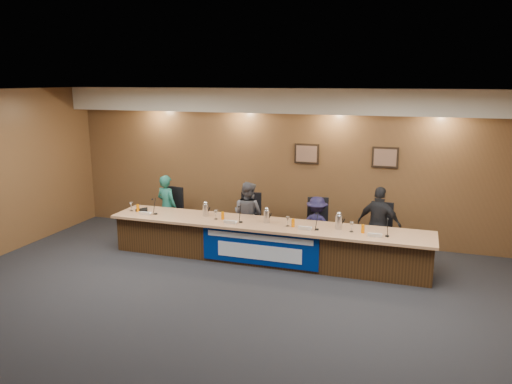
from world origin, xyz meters
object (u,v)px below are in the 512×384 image
panelist_b (248,215)px  dais_body (266,243)px  panelist_d (379,224)px  office_chair_c (318,229)px  panelist_a (167,207)px  office_chair_b (249,223)px  carafe_mid (267,216)px  office_chair_a (170,215)px  carafe_left (206,210)px  carafe_right (339,222)px  office_chair_d (379,235)px  banner (259,248)px  panelist_c (317,226)px  speakerphone (143,210)px

panelist_b → dais_body: bearing=147.8°
panelist_d → office_chair_c: 1.21m
panelist_a → office_chair_b: bearing=-160.5°
panelist_d → carafe_mid: (-2.00, -0.67, 0.15)m
office_chair_a → panelist_d: bearing=7.6°
panelist_a → carafe_left: (1.18, -0.59, 0.17)m
carafe_right → panelist_d: bearing=44.5°
dais_body → panelist_d: (2.02, 0.65, 0.37)m
office_chair_d → carafe_mid: size_ratio=1.97×
banner → office_chair_c: banner is taller
dais_body → panelist_d: panelist_d is taller
panelist_c → carafe_left: (-2.10, -0.59, 0.29)m
banner → carafe_mid: size_ratio=9.03×
panelist_d → carafe_left: size_ratio=6.10×
dais_body → panelist_b: (-0.59, 0.65, 0.33)m
office_chair_a → carafe_left: size_ratio=2.04×
office_chair_a → speakerphone: size_ratio=1.50×
panelist_d → carafe_mid: size_ratio=5.89×
carafe_mid → panelist_d: bearing=18.5°
banner → office_chair_a: (-2.44, 1.17, 0.10)m
panelist_c → carafe_right: (0.53, -0.65, 0.30)m
panelist_b → carafe_mid: (0.61, -0.67, 0.19)m
office_chair_d → carafe_left: carafe_left is taller
banner → carafe_mid: (0.02, 0.39, 0.49)m
dais_body → panelist_c: size_ratio=5.18×
office_chair_b → carafe_left: 1.04m
dais_body → office_chair_c: dais_body is taller
banner → carafe_right: (1.36, 0.42, 0.50)m
panelist_d → office_chair_b: (-2.61, 0.10, -0.24)m
dais_body → panelist_a: bearing=165.1°
office_chair_b → panelist_b: bearing=-98.7°
panelist_a → office_chair_a: size_ratio=2.89×
panelist_d → carafe_left: 3.34m
panelist_b → carafe_left: size_ratio=5.80×
banner → office_chair_d: 2.33m
carafe_right → office_chair_b: bearing=159.1°
speakerphone → carafe_left: bearing=3.0°
panelist_a → panelist_b: panelist_a is taller
banner → speakerphone: speakerphone is taller
office_chair_b → carafe_mid: 1.06m
banner → office_chair_c: bearing=54.4°
carafe_left → panelist_d: bearing=10.3°
panelist_a → panelist_c: bearing=-163.6°
dais_body → speakerphone: size_ratio=18.75×
banner → panelist_a: bearing=156.4°
panelist_a → office_chair_a: (0.00, 0.10, -0.21)m
panelist_c → office_chair_c: panelist_c is taller
dais_body → carafe_right: 1.46m
carafe_mid → dais_body: bearing=131.8°
office_chair_c → carafe_right: carafe_right is taller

